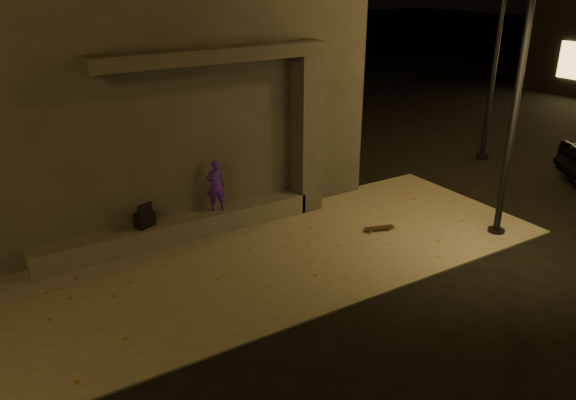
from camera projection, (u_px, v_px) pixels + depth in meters
ground at (343, 301)px, 9.73m from camera, size 120.00×120.00×0.00m
sidewalk at (283, 254)px, 11.29m from camera, size 11.00×4.40×0.04m
building at (149, 93)px, 13.36m from camera, size 9.00×5.10×5.22m
ledge at (180, 228)px, 11.85m from camera, size 6.00×0.55×0.45m
column at (307, 135)px, 12.81m from camera, size 0.55×0.55×3.60m
canopy at (214, 55)px, 11.04m from camera, size 5.00×0.70×0.28m
skateboarder at (216, 186)px, 11.98m from camera, size 0.47×0.36×1.13m
backpack at (144, 218)px, 11.34m from camera, size 0.44×0.36×0.53m
skateboard at (379, 228)px, 12.25m from camera, size 0.69×0.35×0.07m
street_lamp_0 at (525, 43)px, 10.71m from camera, size 0.36×0.36×7.11m
street_lamp_2 at (502, 9)px, 15.52m from camera, size 0.36×0.36×7.66m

